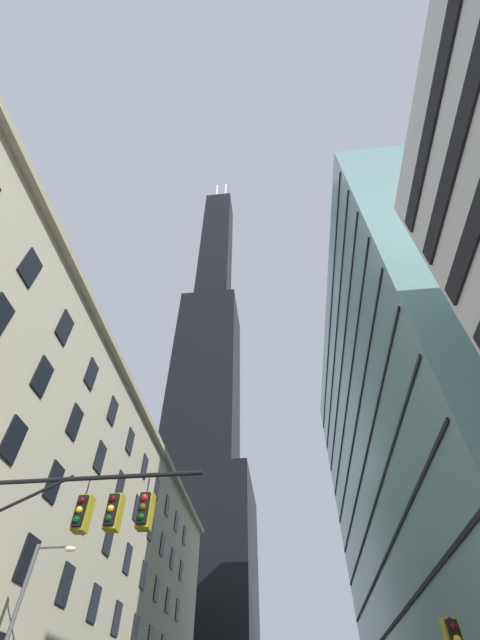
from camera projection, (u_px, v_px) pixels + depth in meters
name	position (u px, v px, depth m)	size (l,w,h in m)	color
station_building	(33.00, 552.00, 34.44)	(16.71, 65.12, 25.62)	#B2A88E
dark_skyscraper	(204.00, 419.00, 121.31)	(28.76, 28.76, 230.72)	black
glass_office_midrise	(453.00, 455.00, 41.24)	(19.56, 47.59, 43.84)	gray
traffic_signal_mast	(62.00, 538.00, 11.65)	(7.31, 0.63, 7.47)	black
street_lamppost	(16.00, 628.00, 16.77)	(2.02, 0.32, 7.88)	#47474C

